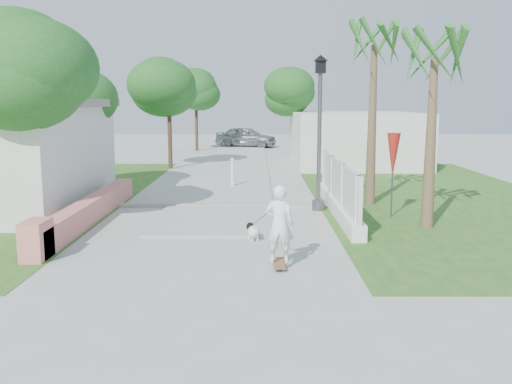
{
  "coord_description": "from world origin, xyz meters",
  "views": [
    {
      "loc": [
        1.12,
        -10.88,
        3.13
      ],
      "look_at": [
        1.09,
        1.94,
        1.1
      ],
      "focal_mm": 40.0,
      "sensor_mm": 36.0,
      "label": 1
    }
  ],
  "objects_px": {
    "bollard": "(232,172)",
    "patio_umbrella": "(393,156)",
    "dog": "(253,231)",
    "skateboarder": "(267,222)",
    "street_lamp": "(319,127)",
    "parked_car": "(246,137)"
  },
  "relations": [
    {
      "from": "bollard",
      "to": "parked_car",
      "type": "xyz_separation_m",
      "value": [
        0.13,
        18.85,
        0.13
      ]
    },
    {
      "from": "skateboarder",
      "to": "dog",
      "type": "relative_size",
      "value": 4.96
    },
    {
      "from": "street_lamp",
      "to": "parked_car",
      "type": "relative_size",
      "value": 1.06
    },
    {
      "from": "dog",
      "to": "parked_car",
      "type": "xyz_separation_m",
      "value": [
        -0.68,
        27.01,
        0.5
      ]
    },
    {
      "from": "dog",
      "to": "patio_umbrella",
      "type": "bearing_deg",
      "value": 12.59
    },
    {
      "from": "street_lamp",
      "to": "skateboarder",
      "type": "relative_size",
      "value": 1.61
    },
    {
      "from": "street_lamp",
      "to": "patio_umbrella",
      "type": "height_order",
      "value": "street_lamp"
    },
    {
      "from": "bollard",
      "to": "patio_umbrella",
      "type": "bearing_deg",
      "value": -50.09
    },
    {
      "from": "patio_umbrella",
      "to": "dog",
      "type": "relative_size",
      "value": 4.15
    },
    {
      "from": "patio_umbrella",
      "to": "dog",
      "type": "distance_m",
      "value": 4.85
    },
    {
      "from": "street_lamp",
      "to": "dog",
      "type": "distance_m",
      "value": 4.67
    },
    {
      "from": "street_lamp",
      "to": "skateboarder",
      "type": "distance_m",
      "value": 5.59
    },
    {
      "from": "street_lamp",
      "to": "dog",
      "type": "bearing_deg",
      "value": -117.2
    },
    {
      "from": "bollard",
      "to": "dog",
      "type": "relative_size",
      "value": 1.97
    },
    {
      "from": "skateboarder",
      "to": "patio_umbrella",
      "type": "bearing_deg",
      "value": -121.19
    },
    {
      "from": "bollard",
      "to": "parked_car",
      "type": "bearing_deg",
      "value": 89.59
    },
    {
      "from": "bollard",
      "to": "dog",
      "type": "xyz_separation_m",
      "value": [
        0.82,
        -8.16,
        -0.37
      ]
    },
    {
      "from": "bollard",
      "to": "skateboarder",
      "type": "xyz_separation_m",
      "value": [
        1.11,
        -9.58,
        0.15
      ]
    },
    {
      "from": "patio_umbrella",
      "to": "street_lamp",
      "type": "bearing_deg",
      "value": 152.24
    },
    {
      "from": "street_lamp",
      "to": "parked_car",
      "type": "distance_m",
      "value": 23.55
    },
    {
      "from": "skateboarder",
      "to": "bollard",
      "type": "bearing_deg",
      "value": -74.08
    },
    {
      "from": "patio_umbrella",
      "to": "skateboarder",
      "type": "relative_size",
      "value": 0.84
    }
  ]
}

